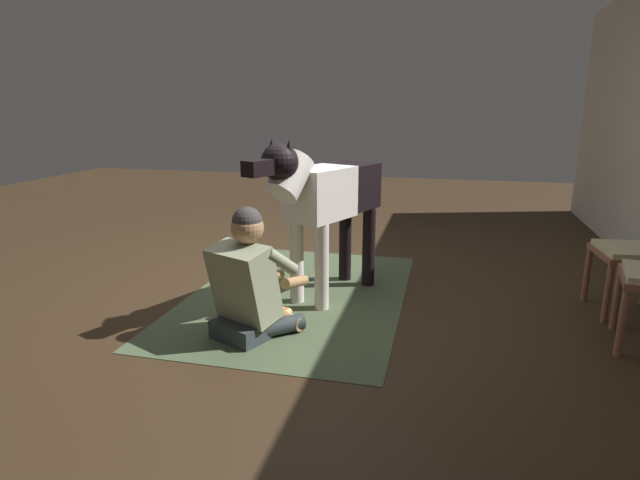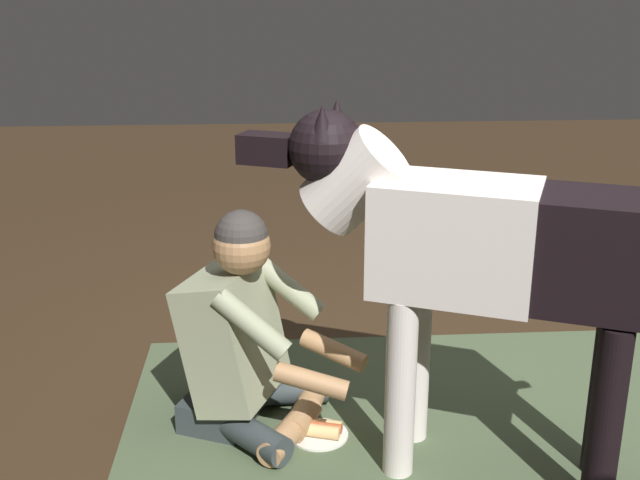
% 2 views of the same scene
% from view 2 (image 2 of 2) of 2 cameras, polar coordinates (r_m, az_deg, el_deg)
% --- Properties ---
extents(ground_plane, '(13.63, 13.63, 0.00)m').
position_cam_2_polar(ground_plane, '(3.19, 12.04, -12.47)').
color(ground_plane, '#352617').
extents(area_rug, '(2.44, 1.65, 0.01)m').
position_cam_2_polar(area_rug, '(3.07, 9.13, -13.59)').
color(area_rug, '#455439').
rests_on(area_rug, ground).
extents(person_sitting_on_floor, '(0.73, 0.62, 0.85)m').
position_cam_2_polar(person_sitting_on_floor, '(2.92, -5.53, -7.36)').
color(person_sitting_on_floor, '#2F3739').
rests_on(person_sitting_on_floor, ground).
extents(large_dog, '(1.45, 0.73, 1.25)m').
position_cam_2_polar(large_dog, '(2.54, 11.28, -0.77)').
color(large_dog, silver).
rests_on(large_dog, ground).
extents(hot_dog_on_plate, '(0.22, 0.22, 0.06)m').
position_cam_2_polar(hot_dog_on_plate, '(2.98, -0.09, -13.84)').
color(hot_dog_on_plate, silver).
rests_on(hot_dog_on_plate, ground).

